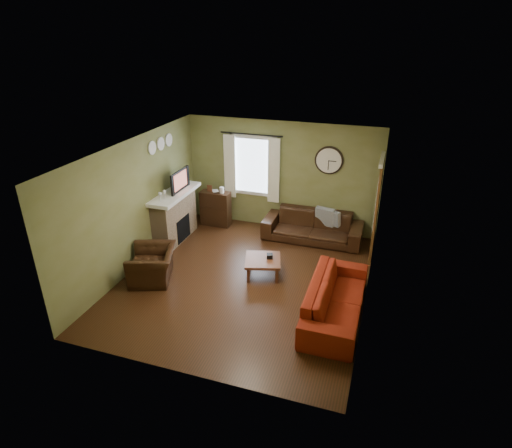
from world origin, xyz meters
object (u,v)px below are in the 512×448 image
(sofa_brown, at_px, (312,226))
(coffee_table, at_px, (263,267))
(sofa_red, at_px, (336,299))
(armchair, at_px, (153,265))
(bookshelf, at_px, (216,208))

(sofa_brown, xyz_separation_m, coffee_table, (-0.62, -1.86, -0.15))
(sofa_red, distance_m, armchair, 3.56)
(sofa_red, xyz_separation_m, coffee_table, (-1.56, 0.84, -0.14))
(bookshelf, distance_m, coffee_table, 2.66)
(armchair, height_order, coffee_table, armchair)
(coffee_table, bearing_deg, sofa_brown, 71.58)
(coffee_table, bearing_deg, sofa_red, -28.27)
(bookshelf, height_order, sofa_brown, bookshelf)
(sofa_brown, height_order, coffee_table, sofa_brown)
(sofa_red, relative_size, armchair, 2.33)
(sofa_brown, height_order, sofa_red, sofa_brown)
(sofa_brown, xyz_separation_m, sofa_red, (0.94, -2.70, -0.00))
(bookshelf, relative_size, sofa_brown, 0.38)
(bookshelf, relative_size, armchair, 0.90)
(bookshelf, distance_m, sofa_brown, 2.44)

